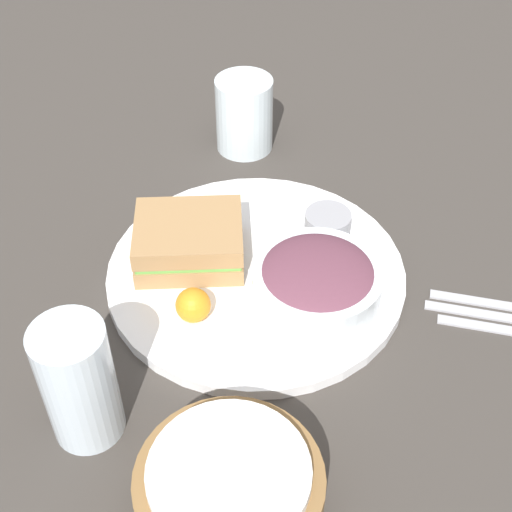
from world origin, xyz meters
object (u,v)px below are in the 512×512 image
plate (256,273)px  water_glass (244,115)px  drink_glass (79,383)px  bread_basket (230,493)px  salad_bowl (317,282)px  sandwich (190,239)px  dressing_cup (327,227)px

plate → water_glass: (0.08, -0.25, 0.04)m
drink_glass → bread_basket: size_ratio=0.85×
salad_bowl → water_glass: size_ratio=1.34×
plate → drink_glass: 0.26m
water_glass → plate: bearing=107.8°
plate → water_glass: water_glass is taller
sandwich → water_glass: size_ratio=1.39×
water_glass → salad_bowl: bearing=118.9°
bread_basket → water_glass: size_ratio=1.51×
dressing_cup → bread_basket: (0.02, 0.35, 0.00)m
salad_bowl → water_glass: water_glass is taller
plate → salad_bowl: salad_bowl is taller
bread_basket → water_glass: bearing=-76.2°
salad_bowl → bread_basket: 0.25m
sandwich → dressing_cup: (-0.15, -0.07, -0.01)m
salad_bowl → drink_glass: size_ratio=1.05×
plate → drink_glass: drink_glass is taller
sandwich → dressing_cup: bearing=-156.0°
drink_glass → water_glass: 0.48m
salad_bowl → bread_basket: size_ratio=0.89×
dressing_cup → water_glass: size_ratio=0.52×
salad_bowl → dressing_cup: bearing=-86.5°
sandwich → salad_bowl: (-0.15, 0.03, 0.00)m
plate → dressing_cup: size_ratio=6.28×
sandwich → bread_basket: (-0.13, 0.28, -0.00)m
drink_glass → sandwich: bearing=-96.2°
plate → drink_glass: (0.10, 0.23, 0.06)m
salad_bowl → drink_glass: drink_glass is taller
plate → sandwich: size_ratio=2.34×
salad_bowl → water_glass: (0.15, -0.28, 0.01)m
bread_basket → plate: bearing=-80.0°
dressing_cup → bread_basket: 0.35m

